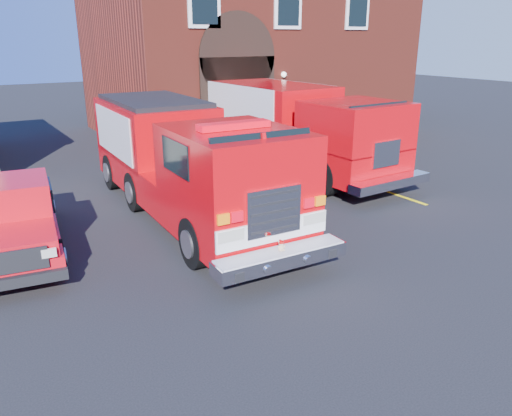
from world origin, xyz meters
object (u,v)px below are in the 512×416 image
fire_engine (184,160)px  pickup_truck (10,217)px  fire_station (247,47)px  secondary_truck (292,125)px

fire_engine → pickup_truck: size_ratio=1.76×
fire_station → fire_engine: bearing=-128.1°
fire_engine → fire_station: bearing=51.9°
fire_station → secondary_truck: bearing=-111.1°
fire_engine → secondary_truck: size_ratio=1.04×
fire_engine → secondary_truck: (5.53, 2.55, 0.10)m
fire_station → fire_engine: size_ratio=1.53×
fire_station → fire_engine: fire_station is taller
fire_station → pickup_truck: (-13.43, -11.58, -3.41)m
fire_station → secondary_truck: size_ratio=1.59×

